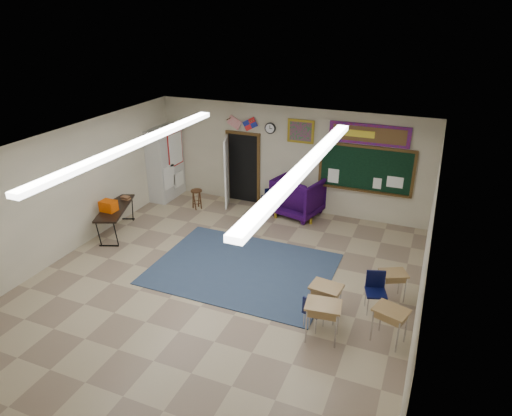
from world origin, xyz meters
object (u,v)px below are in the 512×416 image
at_px(wingback_armchair, 299,196).
at_px(student_desk_front_right, 392,284).
at_px(wooden_stool, 197,199).
at_px(student_desk_front_left, 325,299).
at_px(folding_table, 116,219).

bearing_deg(wingback_armchair, student_desk_front_right, 146.66).
height_order(wingback_armchair, wooden_stool, wingback_armchair).
relative_size(student_desk_front_left, folding_table, 0.38).
distance_m(student_desk_front_left, folding_table, 6.14).
relative_size(wingback_armchair, wooden_stool, 2.15).
relative_size(wingback_armchair, student_desk_front_left, 1.80).
xyz_separation_m(student_desk_front_left, student_desk_front_right, (1.11, 1.08, -0.04)).
relative_size(wingback_armchair, folding_table, 0.67).
xyz_separation_m(wingback_armchair, folding_table, (-4.08, -2.93, -0.17)).
bearing_deg(folding_table, wooden_stool, 39.69).
height_order(folding_table, wooden_stool, folding_table).
xyz_separation_m(wingback_armchair, student_desk_front_left, (1.90, -4.33, -0.18)).
bearing_deg(student_desk_front_left, wooden_stool, 150.25).
relative_size(wingback_armchair, student_desk_front_right, 1.94).
xyz_separation_m(student_desk_front_left, folding_table, (-5.98, 1.39, 0.01)).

